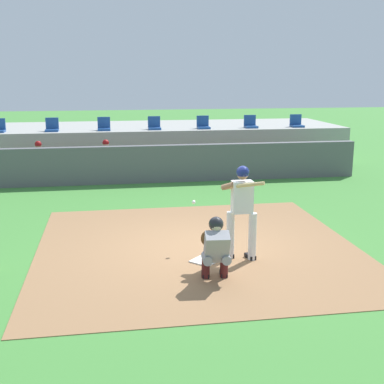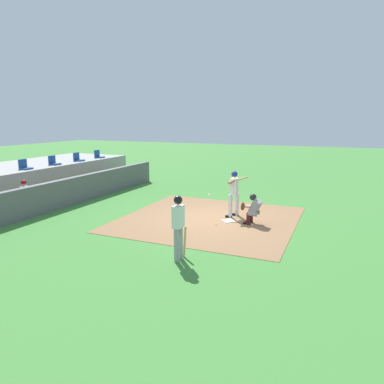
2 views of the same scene
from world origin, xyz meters
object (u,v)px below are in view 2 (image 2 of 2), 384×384
at_px(on_deck_batter, 178,224).
at_px(stadium_seat_4, 54,162).
at_px(home_plate, 229,221).
at_px(batter_at_plate, 234,191).
at_px(stadium_seat_5, 78,159).
at_px(stadium_seat_6, 99,156).
at_px(stadium_seat_3, 25,167).
at_px(catcher_crouched, 252,208).
at_px(dugout_player_1, 27,195).

height_order(on_deck_batter, stadium_seat_4, stadium_seat_4).
xyz_separation_m(home_plate, batter_at_plate, (0.69, 0.03, 1.01)).
xyz_separation_m(stadium_seat_5, stadium_seat_6, (1.86, 0.00, 0.00)).
bearing_deg(stadium_seat_6, stadium_seat_5, 180.00).
xyz_separation_m(on_deck_batter, stadium_seat_3, (4.07, 10.03, 0.51)).
height_order(batter_at_plate, catcher_crouched, batter_at_plate).
bearing_deg(dugout_player_1, on_deck_batter, -105.81).
height_order(catcher_crouched, stadium_seat_4, stadium_seat_4).
bearing_deg(on_deck_batter, home_plate, -2.03).
distance_m(batter_at_plate, stadium_seat_6, 11.27).
distance_m(home_plate, on_deck_batter, 4.20).
relative_size(catcher_crouched, stadium_seat_4, 4.21).
distance_m(batter_at_plate, on_deck_batter, 4.76).
relative_size(catcher_crouched, dugout_player_1, 1.55).
bearing_deg(stadium_seat_5, catcher_crouched, -108.54).
xyz_separation_m(catcher_crouched, dugout_player_1, (-1.82, 9.01, 0.06)).
relative_size(dugout_player_1, stadium_seat_5, 2.71).
height_order(batter_at_plate, stadium_seat_3, stadium_seat_3).
relative_size(catcher_crouched, on_deck_batter, 1.13).
bearing_deg(home_plate, dugout_player_1, 102.51).
relative_size(home_plate, stadium_seat_6, 0.92).
distance_m(dugout_player_1, stadium_seat_3, 2.85).
height_order(catcher_crouched, stadium_seat_5, stadium_seat_5).
bearing_deg(home_plate, catcher_crouched, -89.43).
bearing_deg(stadium_seat_5, stadium_seat_6, 0.00).
height_order(home_plate, stadium_seat_4, stadium_seat_4).
distance_m(catcher_crouched, stadium_seat_5, 11.69).
xyz_separation_m(catcher_crouched, on_deck_batter, (-4.08, 1.01, 0.41)).
bearing_deg(dugout_player_1, home_plate, -77.49).
bearing_deg(batter_at_plate, stadium_seat_6, 64.31).
bearing_deg(stadium_seat_6, catcher_crouched, -116.72).
relative_size(home_plate, stadium_seat_5, 0.92).
bearing_deg(batter_at_plate, dugout_player_1, 107.11).
xyz_separation_m(catcher_crouched, stadium_seat_6, (5.56, 11.05, 0.93)).
distance_m(home_plate, stadium_seat_4, 10.46).
bearing_deg(stadium_seat_3, stadium_seat_5, 0.00).
bearing_deg(catcher_crouched, stadium_seat_5, 71.46).
xyz_separation_m(stadium_seat_3, stadium_seat_4, (1.86, 0.00, 0.00)).
xyz_separation_m(batter_at_plate, on_deck_batter, (-4.76, 0.11, -0.02)).
bearing_deg(stadium_seat_3, stadium_seat_6, 0.00).
bearing_deg(stadium_seat_6, stadium_seat_4, 180.00).
height_order(stadium_seat_3, stadium_seat_5, same).
distance_m(home_plate, dugout_player_1, 8.37).
bearing_deg(stadium_seat_4, stadium_seat_3, 180.00).
relative_size(stadium_seat_4, stadium_seat_6, 1.00).
distance_m(catcher_crouched, stadium_seat_4, 11.24).
relative_size(stadium_seat_5, stadium_seat_6, 1.00).
bearing_deg(catcher_crouched, stadium_seat_3, 90.04).
bearing_deg(stadium_seat_6, home_plate, -118.69).
bearing_deg(home_plate, stadium_seat_6, 61.31).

